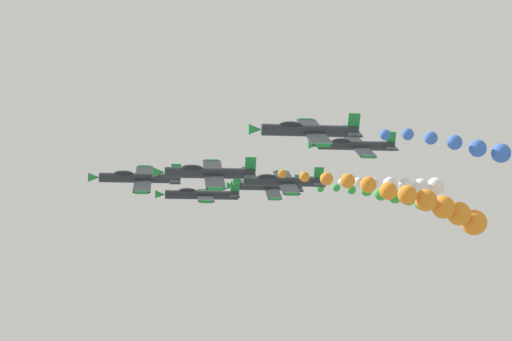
# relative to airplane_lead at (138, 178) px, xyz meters

# --- Properties ---
(airplane_lead) EXTENTS (8.67, 10.35, 4.69)m
(airplane_lead) POSITION_rel_airplane_lead_xyz_m (0.00, 0.00, 0.00)
(airplane_lead) COLOR #23282D
(airplane_left_inner) EXTENTS (8.68, 10.35, 4.66)m
(airplane_left_inner) POSITION_rel_airplane_lead_xyz_m (-10.40, -7.40, -0.98)
(airplane_left_inner) COLOR #23282D
(smoke_trail_left_inner) EXTENTS (10.82, 25.59, 5.75)m
(smoke_trail_left_inner) POSITION_rel_airplane_lead_xyz_m (-4.73, -32.73, -3.36)
(smoke_trail_left_inner) COLOR orange
(airplane_right_inner) EXTENTS (9.28, 10.35, 3.32)m
(airplane_right_inner) POSITION_rel_airplane_lead_xyz_m (7.53, -7.33, -0.82)
(airplane_right_inner) COLOR #23282D
(airplane_left_outer) EXTENTS (8.84, 10.35, 4.30)m
(airplane_left_outer) POSITION_rel_airplane_lead_xyz_m (-1.15, -16.19, -0.30)
(airplane_left_outer) COLOR #23282D
(smoke_trail_left_outer) EXTENTS (3.04, 13.04, 2.13)m
(smoke_trail_left_outer) POSITION_rel_airplane_lead_xyz_m (-0.28, -31.53, -0.38)
(smoke_trail_left_outer) COLOR white
(airplane_right_outer) EXTENTS (8.69, 10.35, 4.64)m
(airplane_right_outer) POSITION_rel_airplane_lead_xyz_m (-18.30, -16.24, 1.88)
(airplane_right_outer) COLOR #23282D
(airplane_trailing) EXTENTS (8.61, 10.35, 4.80)m
(airplane_trailing) POSITION_rel_airplane_lead_xyz_m (16.35, -16.72, 1.66)
(airplane_trailing) COLOR #23282D
(smoke_trail_trailing) EXTENTS (6.19, 17.40, 3.00)m
(smoke_trail_trailing) POSITION_rel_airplane_lead_xyz_m (19.28, -35.59, 0.86)
(smoke_trail_trailing) COLOR green
(airplane_high_slot) EXTENTS (8.77, 10.35, 4.48)m
(airplane_high_slot) POSITION_rel_airplane_lead_xyz_m (-0.33, -25.01, 4.22)
(airplane_high_slot) COLOR #23282D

